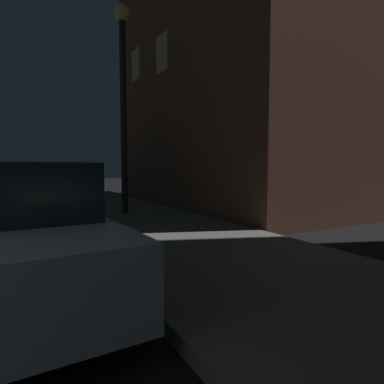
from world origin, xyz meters
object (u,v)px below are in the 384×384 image
car_white (6,228)px  car_red (15,182)px  street_lamp (123,77)px  car_green (13,190)px

car_white → car_red: same height
car_white → car_red: bearing=90.0°
street_lamp → car_red: bearing=105.6°
car_green → street_lamp: size_ratio=0.78×
car_red → street_lamp: street_lamp is taller
car_green → street_lamp: bearing=-43.9°
car_green → car_red: (0.00, 6.87, -0.02)m
street_lamp → car_white: bearing=-121.7°
car_green → street_lamp: street_lamp is taller
car_red → car_white: bearing=-90.0°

